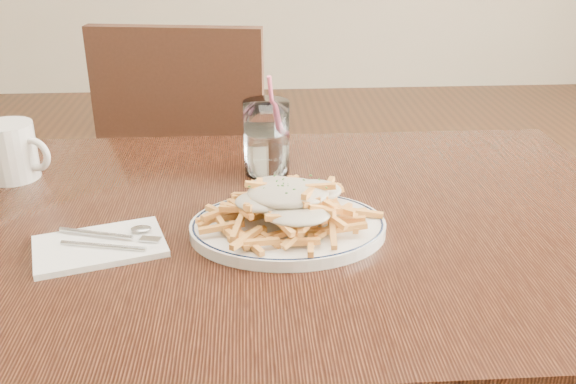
{
  "coord_description": "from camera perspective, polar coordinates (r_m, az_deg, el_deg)",
  "views": [
    {
      "loc": [
        -0.05,
        -0.93,
        1.22
      ],
      "look_at": [
        0.01,
        -0.06,
        0.82
      ],
      "focal_mm": 40.0,
      "sensor_mm": 36.0,
      "label": 1
    }
  ],
  "objects": [
    {
      "name": "napkin",
      "position": [
        0.98,
        -16.4,
        -4.64
      ],
      "size": [
        0.21,
        0.17,
        0.01
      ],
      "primitive_type": "cube",
      "rotation": [
        0.0,
        0.0,
        0.3
      ],
      "color": "white",
      "rests_on": "table"
    },
    {
      "name": "coffee_mug",
      "position": [
        1.27,
        -23.37,
        3.33
      ],
      "size": [
        0.13,
        0.09,
        0.1
      ],
      "color": "white",
      "rests_on": "table"
    },
    {
      "name": "table",
      "position": [
        1.08,
        -0.51,
        -5.96
      ],
      "size": [
        1.2,
        0.8,
        0.75
      ],
      "color": "black",
      "rests_on": "ground"
    },
    {
      "name": "fries_plate",
      "position": [
        0.98,
        0.0,
        -3.16
      ],
      "size": [
        0.37,
        0.34,
        0.02
      ],
      "color": "white",
      "rests_on": "table"
    },
    {
      "name": "cutlery",
      "position": [
        0.98,
        -16.41,
        -4.13
      ],
      "size": [
        0.17,
        0.09,
        0.01
      ],
      "color": "silver",
      "rests_on": "napkin"
    },
    {
      "name": "chair_far",
      "position": [
        1.83,
        -8.48,
        2.27
      ],
      "size": [
        0.49,
        0.49,
        0.94
      ],
      "color": "black",
      "rests_on": "ground"
    },
    {
      "name": "water_glass",
      "position": [
        1.19,
        -1.91,
        4.48
      ],
      "size": [
        0.08,
        0.08,
        0.19
      ],
      "color": "white",
      "rests_on": "table"
    },
    {
      "name": "loaded_fries",
      "position": [
        0.96,
        0.0,
        -0.73
      ],
      "size": [
        0.23,
        0.18,
        0.07
      ],
      "color": "gold",
      "rests_on": "fries_plate"
    }
  ]
}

